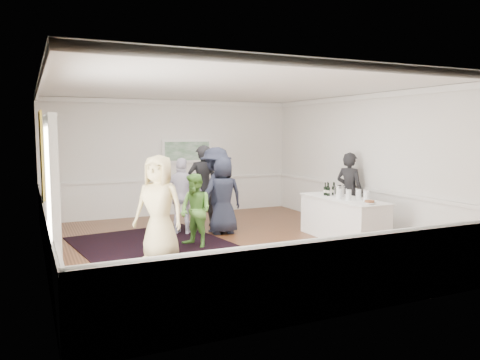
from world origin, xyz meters
name	(u,v)px	position (x,y,z in m)	size (l,w,h in m)	color
floor	(229,245)	(0.00, 0.00, 0.00)	(8.00, 8.00, 0.00)	brown
ceiling	(229,88)	(0.00, 0.00, 3.20)	(7.00, 8.00, 0.02)	white
wall_left	(42,174)	(-3.50, 0.00, 1.60)	(0.02, 8.00, 3.20)	white
wall_right	(367,163)	(3.50, 0.00, 1.60)	(0.02, 8.00, 3.20)	white
wall_back	(173,158)	(0.00, 4.00, 1.60)	(7.00, 0.02, 3.20)	white
wall_front	(356,191)	(0.00, -4.00, 1.60)	(7.00, 0.02, 3.20)	white
wainscoting	(229,221)	(0.00, 0.00, 0.50)	(7.00, 8.00, 1.00)	white
mirror	(42,159)	(-3.45, 1.30, 1.80)	(0.05, 1.25, 1.85)	gold
doorway	(51,200)	(-3.45, -1.90, 1.42)	(0.10, 1.78, 2.56)	white
landscape_painting	(187,151)	(0.40, 3.95, 1.78)	(1.44, 0.06, 0.66)	white
area_rug	(158,247)	(-1.39, 0.42, 0.01)	(2.88, 3.79, 0.02)	black
serving_table	(343,219)	(2.46, -0.53, 0.45)	(0.85, 2.23, 0.90)	white
bartender	(349,191)	(3.20, 0.24, 0.92)	(0.67, 0.44, 1.84)	black
guest_tan	(159,208)	(-1.58, -0.45, 0.96)	(0.94, 0.61, 1.92)	#D1BE82
guest_green	(196,210)	(-0.67, 0.17, 0.75)	(0.73, 0.57, 1.49)	#62A943
guest_lilac	(183,196)	(-0.54, 1.45, 0.87)	(1.02, 0.42, 1.74)	silver
guest_dark_a	(216,190)	(0.26, 1.38, 0.98)	(1.27, 0.73, 1.97)	#202436
guest_dark_b	(203,186)	(0.15, 1.99, 1.00)	(0.73, 0.48, 2.00)	black
guest_navy	(223,196)	(0.31, 1.08, 0.88)	(0.86, 0.56, 1.75)	#202436
wine_bottles	(330,188)	(2.45, -0.03, 1.06)	(0.29, 0.23, 0.31)	black
juice_pitchers	(353,194)	(2.45, -0.84, 1.02)	(0.44, 0.61, 0.24)	#6BA83C
ice_bucket	(339,192)	(2.50, -0.30, 1.02)	(0.26, 0.26, 0.24)	silver
nut_bowl	(369,202)	(2.40, -1.43, 0.94)	(0.23, 0.23, 0.08)	white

